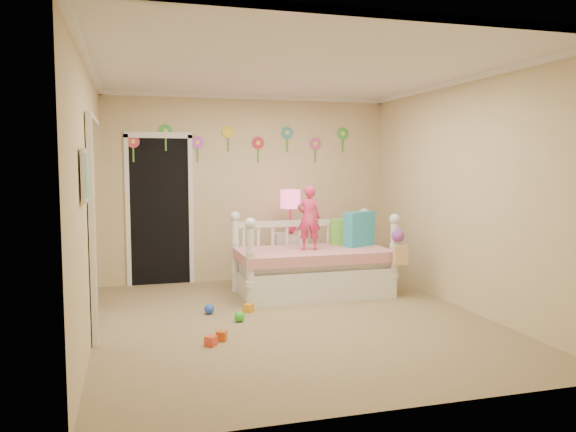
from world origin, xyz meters
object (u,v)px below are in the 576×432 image
object	(u,v)px
daybed	(313,254)
nightstand	(290,258)
child	(309,218)
table_lamp	(290,204)

from	to	relation	value
daybed	nightstand	bearing A→B (deg)	96.02
child	nightstand	xyz separation A→B (m)	(-0.02, 0.77, -0.63)
nightstand	table_lamp	world-z (taller)	table_lamp
nightstand	table_lamp	xyz separation A→B (m)	(0.00, -0.00, 0.74)
nightstand	table_lamp	size ratio (longest dim) A/B	1.16
table_lamp	child	bearing A→B (deg)	-88.67
daybed	child	world-z (taller)	child
child	table_lamp	bearing A→B (deg)	-78.09
nightstand	child	bearing A→B (deg)	-81.88
table_lamp	daybed	bearing A→B (deg)	-83.22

